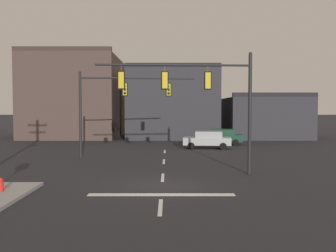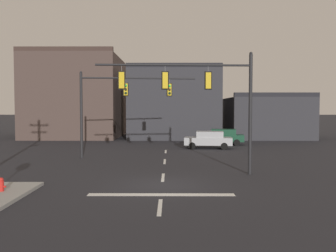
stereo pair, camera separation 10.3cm
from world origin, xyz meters
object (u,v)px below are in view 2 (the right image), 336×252
car_lot_nearside (209,139)px  car_lot_middle (222,136)px  signal_mast_near_side (200,91)px  signal_mast_far_side (117,98)px  fire_hydrant (1,187)px

car_lot_nearside → car_lot_middle: bearing=63.7°
car_lot_nearside → car_lot_middle: (1.80, 3.64, 0.00)m
signal_mast_near_side → signal_mast_far_side: size_ratio=1.01×
signal_mast_near_side → fire_hydrant: signal_mast_near_side is taller
signal_mast_far_side → car_lot_middle: bearing=46.5°
signal_mast_near_side → fire_hydrant: 11.19m
signal_mast_near_side → fire_hydrant: size_ratio=11.71×
signal_mast_far_side → car_lot_nearside: 10.59m
signal_mast_near_side → car_lot_middle: signal_mast_near_side is taller
car_lot_middle → car_lot_nearside: bearing=-116.3°
signal_mast_far_side → car_lot_middle: 14.23m
fire_hydrant → signal_mast_near_side: bearing=28.4°
signal_mast_near_side → car_lot_nearside: size_ratio=1.91×
car_lot_nearside → signal_mast_far_side: bearing=-140.4°
signal_mast_far_side → fire_hydrant: (-3.29, -12.11, -4.19)m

